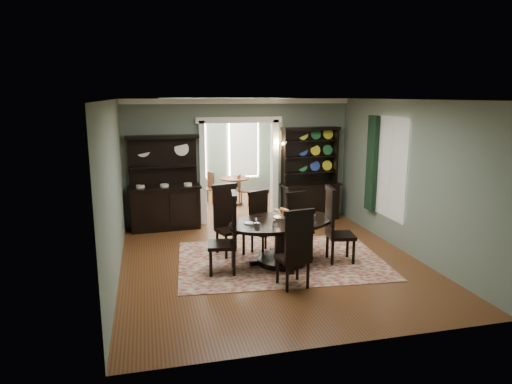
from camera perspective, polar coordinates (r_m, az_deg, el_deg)
room at (r=8.29m, az=1.92°, el=1.58°), size 5.51×6.01×3.01m
parlor at (r=13.62m, az=-4.29°, el=5.39°), size 3.51×3.50×3.01m
doorway_trim at (r=11.13m, az=-2.16°, el=4.46°), size 2.08×0.25×2.57m
right_window at (r=10.12m, az=15.42°, el=3.19°), size 0.15×1.47×2.12m
wall_sconce at (r=11.18m, az=2.79°, el=5.89°), size 0.27×0.21×0.21m
rug at (r=8.78m, az=3.11°, el=-8.48°), size 4.04×2.98×0.01m
dining_table at (r=8.46m, az=3.23°, el=-5.22°), size 2.38×2.38×0.82m
centerpiece at (r=8.46m, az=3.07°, el=-3.00°), size 1.38×0.89×0.23m
chair_far_left at (r=8.98m, az=-3.61°, el=-3.19°), size 0.63×0.61×1.38m
chair_far_mid at (r=9.02m, az=0.63°, el=-3.57°), size 0.60×0.58×1.24m
chair_far_right at (r=9.19m, az=5.26°, el=-3.50°), size 0.52×0.51×1.19m
chair_end_left at (r=7.98m, az=-3.43°, el=-4.90°), size 0.57×0.60×1.44m
chair_end_right at (r=8.60m, az=9.82°, el=-3.85°), size 0.57×0.60×1.43m
chair_near at (r=7.34m, az=5.05°, el=-6.88°), size 0.56×0.54×1.34m
sideboard at (r=10.82m, az=-11.35°, el=-0.59°), size 1.69×0.67×2.19m
welsh_dresser at (r=11.50m, az=6.76°, el=0.69°), size 1.53×0.67×2.31m
parlor_table at (r=13.07m, az=-2.69°, el=0.63°), size 0.83×0.83×0.77m
parlor_chair_left at (r=13.17m, az=-6.04°, el=0.61°), size 0.43×0.42×0.91m
parlor_chair_right at (r=12.96m, az=-1.68°, el=0.38°), size 0.42×0.41×0.87m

